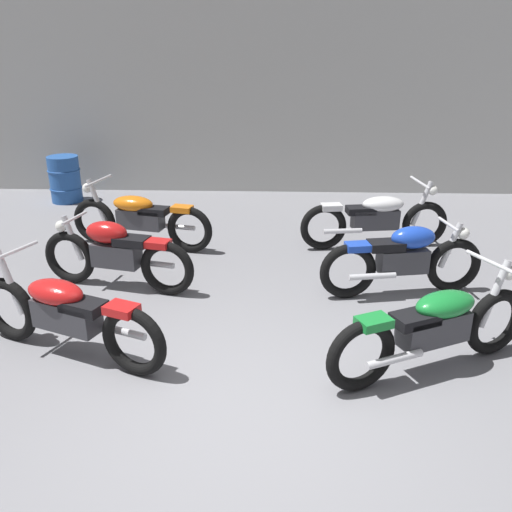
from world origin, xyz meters
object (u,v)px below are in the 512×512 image
at_px(motorcycle_right_row_0, 435,326).
at_px(motorcycle_right_row_2, 376,218).
at_px(oil_drum, 65,179).
at_px(motorcycle_left_row_1, 116,253).
at_px(motorcycle_left_row_2, 140,218).
at_px(motorcycle_left_row_0, 66,313).
at_px(motorcycle_right_row_1, 404,259).

xyz_separation_m(motorcycle_right_row_0, motorcycle_right_row_2, (0.01, 3.15, 0.00)).
relative_size(motorcycle_right_row_2, oil_drum, 2.55).
bearing_deg(motorcycle_left_row_1, motorcycle_left_row_2, 92.01).
relative_size(motorcycle_left_row_2, motorcycle_right_row_0, 1.06).
xyz_separation_m(motorcycle_left_row_2, oil_drum, (-1.97, 2.35, -0.03)).
bearing_deg(motorcycle_right_row_2, motorcycle_right_row_0, -90.17).
distance_m(motorcycle_left_row_1, motorcycle_left_row_2, 1.40).
relative_size(motorcycle_right_row_0, oil_drum, 2.37).
bearing_deg(motorcycle_left_row_0, motorcycle_right_row_0, -2.03).
bearing_deg(oil_drum, motorcycle_left_row_0, -69.44).
xyz_separation_m(motorcycle_right_row_1, oil_drum, (-5.42, 3.80, -0.03)).
distance_m(motorcycle_left_row_1, motorcycle_right_row_1, 3.40).
bearing_deg(motorcycle_left_row_0, motorcycle_left_row_1, 88.31).
relative_size(motorcycle_left_row_1, motorcycle_right_row_0, 0.97).
height_order(motorcycle_right_row_1, motorcycle_right_row_2, motorcycle_right_row_2).
relative_size(motorcycle_left_row_0, motorcycle_right_row_2, 0.95).
distance_m(motorcycle_left_row_2, motorcycle_right_row_0, 4.55).
relative_size(motorcycle_right_row_0, motorcycle_right_row_1, 1.03).
distance_m(motorcycle_left_row_0, motorcycle_right_row_1, 3.74).
distance_m(motorcycle_left_row_1, motorcycle_right_row_0, 3.71).
bearing_deg(motorcycle_left_row_2, motorcycle_left_row_1, -87.99).
bearing_deg(motorcycle_right_row_1, motorcycle_right_row_2, 91.99).
bearing_deg(motorcycle_right_row_0, motorcycle_left_row_1, 153.94).
bearing_deg(motorcycle_left_row_2, motorcycle_right_row_2, 1.94).
height_order(motorcycle_left_row_1, motorcycle_right_row_0, motorcycle_right_row_0).
bearing_deg(motorcycle_right_row_2, motorcycle_left_row_2, -178.06).
bearing_deg(motorcycle_left_row_2, motorcycle_left_row_0, -89.91).
relative_size(motorcycle_left_row_2, motorcycle_right_row_1, 1.09).
bearing_deg(motorcycle_left_row_2, motorcycle_right_row_1, -22.78).
bearing_deg(motorcycle_right_row_2, motorcycle_right_row_1, -88.01).
height_order(motorcycle_left_row_2, motorcycle_right_row_2, same).
relative_size(motorcycle_left_row_0, motorcycle_right_row_1, 1.05).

